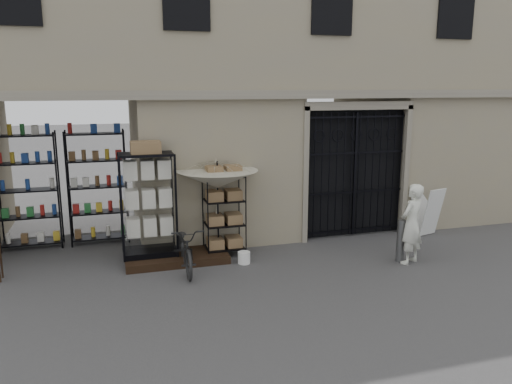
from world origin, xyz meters
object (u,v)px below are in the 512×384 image
object	(u,v)px
wire_rack	(224,214)
market_umbrella	(217,174)
steel_bollard	(401,241)
bicycle	(186,269)
display_cabinet	(148,210)
easel_sign	(426,211)
white_bucket	(244,258)
shopkeeper	(409,263)

from	to	relation	value
wire_rack	market_umbrella	world-z (taller)	market_umbrella
market_umbrella	steel_bollard	size ratio (longest dim) A/B	2.74
bicycle	steel_bollard	distance (m)	4.25
wire_rack	bicycle	bearing A→B (deg)	-130.59
display_cabinet	easel_sign	distance (m)	6.36
wire_rack	market_umbrella	distance (m)	0.83
steel_bollard	easel_sign	world-z (taller)	easel_sign
white_bucket	steel_bollard	distance (m)	3.12
bicycle	display_cabinet	bearing A→B (deg)	133.98
shopkeeper	easel_sign	size ratio (longest dim) A/B	1.42
market_umbrella	easel_sign	distance (m)	5.08
bicycle	shopkeeper	bearing A→B (deg)	-10.99
white_bucket	easel_sign	size ratio (longest dim) A/B	0.22
easel_sign	bicycle	bearing A→B (deg)	171.37
shopkeeper	display_cabinet	bearing A→B (deg)	-44.79
display_cabinet	shopkeeper	size ratio (longest dim) A/B	1.38
steel_bollard	bicycle	bearing A→B (deg)	169.72
market_umbrella	easel_sign	world-z (taller)	market_umbrella
display_cabinet	market_umbrella	size ratio (longest dim) A/B	0.93
steel_bollard	shopkeeper	distance (m)	0.47
wire_rack	shopkeeper	xyz separation A→B (m)	(3.39, -1.50, -0.86)
display_cabinet	steel_bollard	distance (m)	5.00
bicycle	steel_bollard	bearing A→B (deg)	-9.66
white_bucket	bicycle	xyz separation A→B (m)	(-1.15, -0.01, -0.12)
shopkeeper	steel_bollard	bearing A→B (deg)	-71.00
wire_rack	shopkeeper	bearing A→B (deg)	-8.67
steel_bollard	market_umbrella	bearing A→B (deg)	157.01
wire_rack	easel_sign	bearing A→B (deg)	15.97
bicycle	shopkeeper	size ratio (longest dim) A/B	1.07
wire_rack	bicycle	xyz separation A→B (m)	(-0.90, -0.61, -0.86)
market_umbrella	shopkeeper	distance (m)	4.19
shopkeeper	easel_sign	world-z (taller)	easel_sign
wire_rack	shopkeeper	distance (m)	3.81
market_umbrella	shopkeeper	world-z (taller)	market_umbrella
market_umbrella	bicycle	distance (m)	1.98
market_umbrella	white_bucket	size ratio (longest dim) A/B	9.63
wire_rack	bicycle	world-z (taller)	wire_rack
display_cabinet	bicycle	distance (m)	1.37
shopkeeper	easel_sign	xyz separation A→B (m)	(1.45, 1.57, 0.58)
display_cabinet	easel_sign	bearing A→B (deg)	-3.50
wire_rack	bicycle	size ratio (longest dim) A/B	1.04
wire_rack	easel_sign	size ratio (longest dim) A/B	1.58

